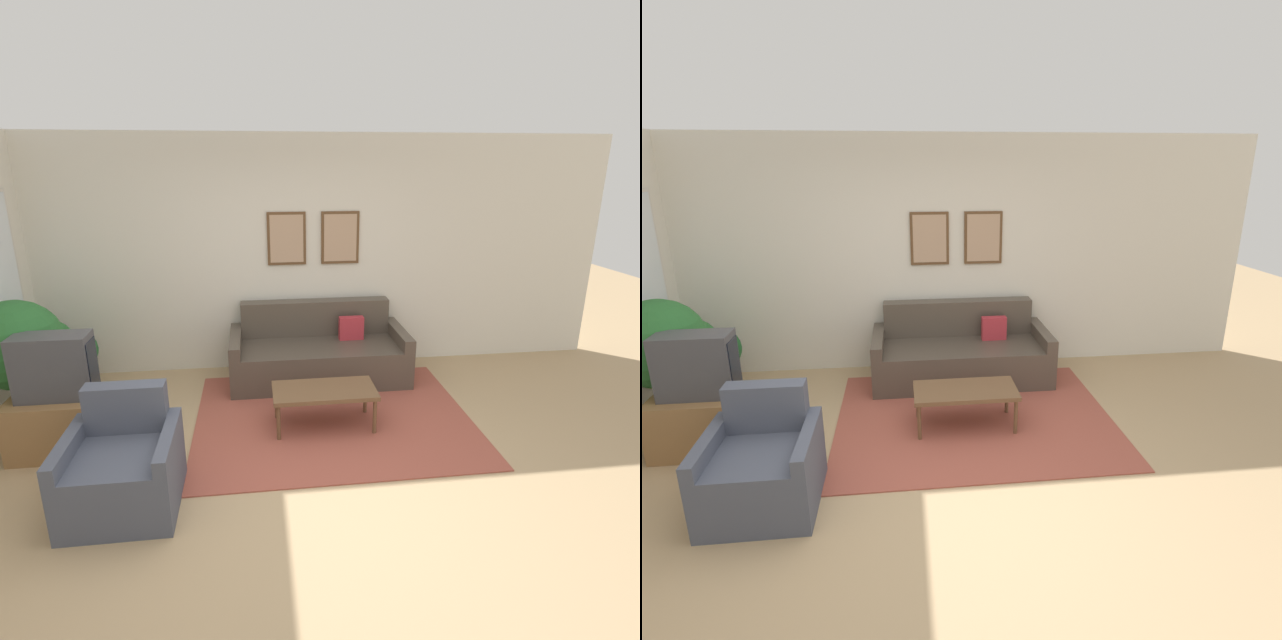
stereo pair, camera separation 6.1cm
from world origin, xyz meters
The scene contains 11 objects.
ground_plane centered at (0.00, 0.00, 0.00)m, with size 16.00×16.00×0.00m, color tan.
area_rug centered at (0.48, 1.09, 0.01)m, with size 2.63×2.15×0.01m.
wall_back centered at (0.01, 2.54, 1.35)m, with size 8.00×0.09×2.70m.
couch centered at (0.47, 2.07, 0.29)m, with size 1.97×0.90×0.84m.
coffee_table centered at (0.37, 0.94, 0.35)m, with size 0.95×0.48×0.39m.
tv_stand centered at (-1.89, 0.83, 0.25)m, with size 0.82×0.51×0.50m.
tv centered at (-1.89, 0.83, 0.78)m, with size 0.62×0.28×0.55m.
armchair centered at (-1.21, 0.02, 0.29)m, with size 0.77×0.76×0.82m.
potted_plant_tall centered at (-2.33, 1.23, 0.82)m, with size 0.80×0.80×1.24m.
potted_plant_by_window centered at (-2.14, 2.01, 0.43)m, with size 0.46×0.46×0.71m.
potted_plant_small centered at (-2.34, 1.81, 0.58)m, with size 0.58×0.58×0.89m.
Camera 1 is at (-0.21, -3.21, 2.38)m, focal length 28.00 mm.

